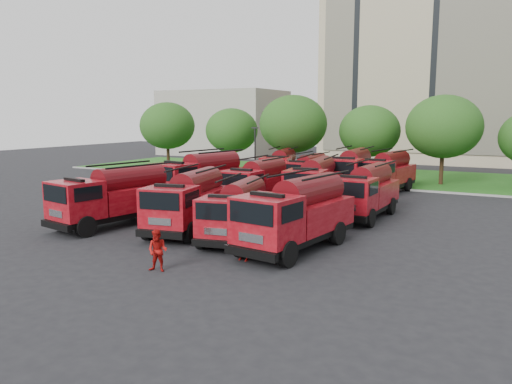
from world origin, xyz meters
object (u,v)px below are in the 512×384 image
fire_truck_10 (352,171)px  fire_truck_11 (387,172)px  fire_truck_5 (258,183)px  firefighter_3 (337,235)px  fire_truck_3 (297,214)px  firefighter_2 (287,240)px  fire_truck_2 (238,210)px  firefighter_5 (365,210)px  firefighter_4 (165,219)px  fire_truck_7 (366,192)px  firefighter_1 (158,271)px  fire_truck_4 (201,177)px  fire_truck_9 (308,172)px  fire_truck_6 (314,183)px  fire_truck_0 (114,197)px  fire_truck_1 (190,201)px  firefighter_0 (244,260)px  fire_truck_8 (281,167)px

fire_truck_10 → fire_truck_11: size_ratio=1.04×
fire_truck_5 → firefighter_3: size_ratio=4.40×
fire_truck_3 → firefighter_2: bearing=137.0°
fire_truck_2 → firefighter_5: bearing=60.2°
firefighter_4 → fire_truck_7: bearing=-127.4°
firefighter_1 → fire_truck_4: bearing=104.5°
fire_truck_2 → firefighter_2: 2.89m
fire_truck_3 → fire_truck_5: size_ratio=1.09×
fire_truck_3 → fire_truck_9: fire_truck_3 is taller
fire_truck_5 → fire_truck_6: fire_truck_6 is taller
fire_truck_3 → firefighter_2: 2.45m
fire_truck_3 → firefighter_3: size_ratio=4.81×
fire_truck_0 → firefighter_3: (11.89, 3.80, -1.67)m
fire_truck_10 → firefighter_5: fire_truck_10 is taller
fire_truck_4 → fire_truck_11: fire_truck_4 is taller
fire_truck_3 → firefighter_1: fire_truck_3 is taller
fire_truck_10 → firefighter_4: 17.01m
fire_truck_0 → fire_truck_3: bearing=11.5°
fire_truck_10 → firefighter_5: bearing=-68.7°
fire_truck_5 → firefighter_5: 7.42m
fire_truck_1 → fire_truck_10: fire_truck_10 is taller
firefighter_0 → firefighter_3: firefighter_0 is taller
fire_truck_4 → firefighter_5: 11.82m
fire_truck_2 → firefighter_5: (3.52, 10.71, -1.47)m
firefighter_0 → firefighter_4: bearing=147.7°
fire_truck_0 → firefighter_0: 10.35m
fire_truck_5 → firefighter_4: bearing=-114.6°
firefighter_4 → firefighter_0: bearing=170.3°
fire_truck_7 → fire_truck_8: size_ratio=0.97×
fire_truck_3 → fire_truck_5: fire_truck_3 is taller
fire_truck_1 → firefighter_3: fire_truck_1 is taller
fire_truck_7 → fire_truck_8: 15.13m
fire_truck_2 → fire_truck_8: (-6.52, 19.05, 0.13)m
fire_truck_5 → fire_truck_10: 9.73m
fire_truck_0 → fire_truck_4: size_ratio=0.94×
firefighter_0 → fire_truck_4: bearing=130.9°
fire_truck_11 → firefighter_1: bearing=-89.0°
fire_truck_1 → fire_truck_7: size_ratio=1.04×
fire_truck_4 → firefighter_5: fire_truck_4 is taller
fire_truck_4 → firefighter_3: (12.06, -5.14, -1.78)m
fire_truck_2 → fire_truck_10: fire_truck_10 is taller
fire_truck_0 → firefighter_3: bearing=28.2°
firefighter_0 → firefighter_1: size_ratio=1.03×
fire_truck_1 → firefighter_1: 7.38m
fire_truck_0 → fire_truck_8: size_ratio=1.04×
fire_truck_11 → firefighter_5: size_ratio=4.19×
fire_truck_1 → fire_truck_5: size_ratio=1.06×
fire_truck_2 → fire_truck_4: fire_truck_4 is taller
fire_truck_4 → fire_truck_6: bearing=22.0°
fire_truck_0 → fire_truck_5: 10.26m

